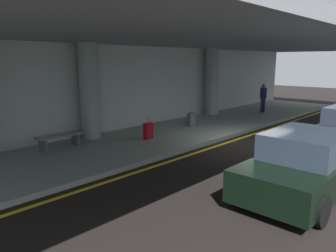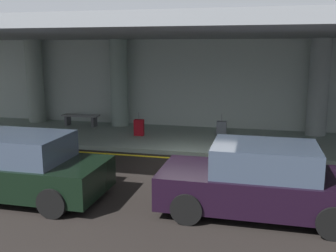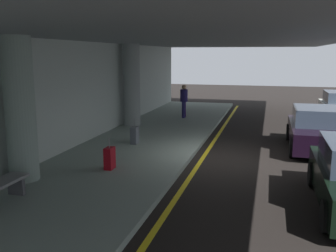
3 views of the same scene
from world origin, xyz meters
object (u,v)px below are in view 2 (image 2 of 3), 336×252
(suitcase_upright_primary, at_px, (221,129))
(car_black_no2, at_px, (19,168))
(bench_metal, at_px, (81,118))
(support_column_right_mid, at_px, (319,87))
(car_black, at_px, (260,181))
(support_column_center, at_px, (119,83))
(support_column_left_mid, at_px, (35,81))
(suitcase_upright_secondary, at_px, (139,128))

(suitcase_upright_primary, bearing_deg, car_black_no2, -105.77)
(bench_metal, bearing_deg, car_black_no2, -74.13)
(car_black_no2, xyz_separation_m, suitcase_upright_primary, (3.98, 6.68, -0.25))
(support_column_right_mid, bearing_deg, car_black_no2, -132.76)
(car_black, distance_m, bench_metal, 10.46)
(support_column_center, bearing_deg, bench_metal, -163.21)
(support_column_left_mid, height_order, support_column_right_mid, same)
(car_black_no2, bearing_deg, suitcase_upright_secondary, 85.52)
(support_column_right_mid, distance_m, bench_metal, 9.73)
(car_black_no2, bearing_deg, suitcase_upright_primary, 62.70)
(support_column_center, relative_size, car_black, 0.89)
(support_column_center, distance_m, car_black, 9.82)
(car_black, bearing_deg, bench_metal, 136.46)
(support_column_right_mid, height_order, bench_metal, support_column_right_mid)
(car_black_no2, xyz_separation_m, bench_metal, (-2.15, 7.57, -0.21))
(suitcase_upright_secondary, bearing_deg, bench_metal, 157.12)
(bench_metal, bearing_deg, car_black, -43.63)
(suitcase_upright_secondary, distance_m, bench_metal, 3.29)
(support_column_left_mid, xyz_separation_m, support_column_center, (4.00, 0.00, 0.00))
(support_column_left_mid, xyz_separation_m, car_black_no2, (4.55, -8.06, -1.26))
(support_column_right_mid, distance_m, suitcase_upright_primary, 4.03)
(support_column_left_mid, distance_m, car_black_no2, 9.34)
(car_black, distance_m, suitcase_upright_primary, 6.49)
(support_column_right_mid, height_order, car_black, support_column_right_mid)
(suitcase_upright_primary, xyz_separation_m, suitcase_upright_secondary, (-3.10, -0.38, 0.00))
(bench_metal, bearing_deg, support_column_right_mid, 2.89)
(car_black, bearing_deg, support_column_right_mid, 75.29)
(support_column_center, relative_size, car_black_no2, 0.89)
(car_black, bearing_deg, car_black_no2, -176.15)
(suitcase_upright_secondary, bearing_deg, support_column_right_mid, 14.82)
(suitcase_upright_primary, distance_m, bench_metal, 6.19)
(car_black_no2, distance_m, suitcase_upright_primary, 7.78)
(support_column_left_mid, bearing_deg, bench_metal, -11.45)
(car_black_no2, bearing_deg, support_column_left_mid, 122.90)
(support_column_right_mid, bearing_deg, suitcase_upright_primary, -158.37)
(support_column_right_mid, bearing_deg, car_black, -104.80)
(support_column_left_mid, relative_size, car_black_no2, 0.89)
(support_column_center, height_order, car_black, support_column_center)
(support_column_right_mid, bearing_deg, bench_metal, -177.11)
(car_black_no2, xyz_separation_m, suitcase_upright_secondary, (0.88, 6.30, -0.25))
(car_black_no2, relative_size, suitcase_upright_secondary, 4.56)
(support_column_right_mid, distance_m, suitcase_upright_secondary, 6.97)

